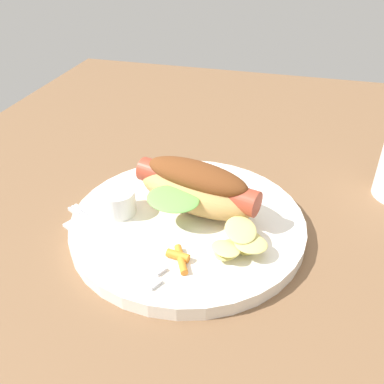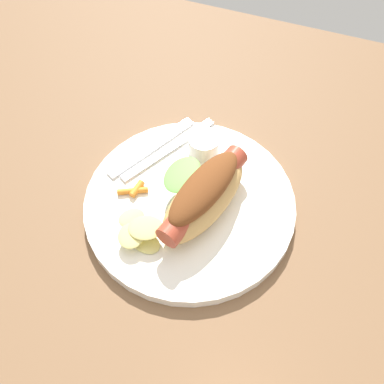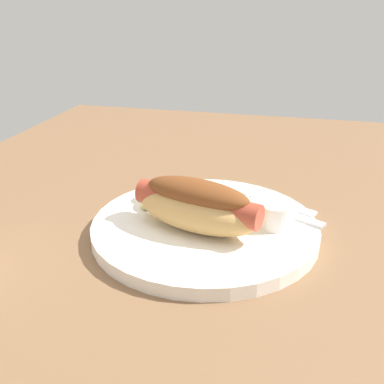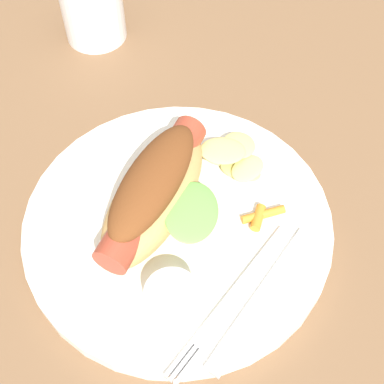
{
  "view_description": "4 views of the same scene",
  "coord_description": "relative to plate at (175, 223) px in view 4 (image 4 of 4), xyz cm",
  "views": [
    {
      "loc": [
        -37.94,
        -8.84,
        31.52
      ],
      "look_at": [
        1.03,
        1.69,
        4.6
      ],
      "focal_mm": 39.7,
      "sensor_mm": 36.0,
      "label": 1
    },
    {
      "loc": [
        11.25,
        -27.84,
        50.53
      ],
      "look_at": [
        0.93,
        0.27,
        6.37
      ],
      "focal_mm": 42.48,
      "sensor_mm": 36.0,
      "label": 2
    },
    {
      "loc": [
        47.55,
        12.04,
        26.87
      ],
      "look_at": [
        -0.42,
        0.23,
        5.15
      ],
      "focal_mm": 42.39,
      "sensor_mm": 36.0,
      "label": 3
    },
    {
      "loc": [
        -5.03,
        26.31,
        41.1
      ],
      "look_at": [
        -1.03,
        0.35,
        3.71
      ],
      "focal_mm": 49.59,
      "sensor_mm": 36.0,
      "label": 4
    }
  ],
  "objects": [
    {
      "name": "plate",
      "position": [
        0.0,
        0.0,
        0.0
      ],
      "size": [
        27.25,
        27.25,
        1.6
      ],
      "primitive_type": "cylinder",
      "color": "white",
      "rests_on": "ground_plane"
    },
    {
      "name": "knife",
      "position": [
        -8.26,
        6.38,
        0.98
      ],
      "size": [
        7.86,
        13.67,
        0.36
      ],
      "primitive_type": "cube",
      "rotation": [
        0.0,
        0.0,
        1.1
      ],
      "color": "silver",
      "rests_on": "plate"
    },
    {
      "name": "chips_pile",
      "position": [
        -4.33,
        -6.77,
        2.0
      ],
      "size": [
        6.96,
        6.65,
        2.55
      ],
      "color": "#D8CE74",
      "rests_on": "plate"
    },
    {
      "name": "sauce_ramekin",
      "position": [
        -1.28,
        8.22,
        2.26
      ],
      "size": [
        4.2,
        4.2,
        2.93
      ],
      "primitive_type": "cylinder",
      "color": "white",
      "rests_on": "plate"
    },
    {
      "name": "hot_dog",
      "position": [
        1.69,
        -0.45,
        3.91
      ],
      "size": [
        10.78,
        16.15,
        6.12
      ],
      "rotation": [
        0.0,
        0.0,
        1.3
      ],
      "color": "tan",
      "rests_on": "plate"
    },
    {
      "name": "fork",
      "position": [
        -6.07,
        6.63,
        1.0
      ],
      "size": [
        8.73,
        14.57,
        0.4
      ],
      "rotation": [
        0.0,
        0.0,
        1.07
      ],
      "color": "silver",
      "rests_on": "plate"
    },
    {
      "name": "ground_plane",
      "position": [
        -0.29,
        -1.93,
        -1.7
      ],
      "size": [
        120.0,
        90.0,
        1.8
      ],
      "primitive_type": "cube",
      "color": "brown"
    },
    {
      "name": "carrot_garnish",
      "position": [
        -7.48,
        -1.15,
        1.21
      ],
      "size": [
        3.89,
        2.93,
        0.9
      ],
      "color": "orange",
      "rests_on": "plate"
    }
  ]
}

